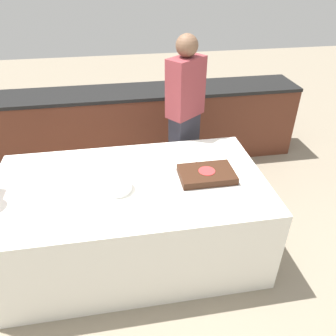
# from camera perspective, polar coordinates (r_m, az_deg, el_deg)

# --- Properties ---
(ground_plane) EXTENTS (14.00, 14.00, 0.00)m
(ground_plane) POSITION_cam_1_polar(r_m,az_deg,el_deg) (3.12, -5.74, -14.08)
(ground_plane) COLOR gray
(back_counter) EXTENTS (4.40, 0.58, 0.92)m
(back_counter) POSITION_cam_1_polar(r_m,az_deg,el_deg) (4.21, -7.98, 7.22)
(back_counter) COLOR #5B2D1E
(back_counter) RESTS_ON ground_plane
(dining_table) EXTENTS (2.16, 1.19, 0.77)m
(dining_table) POSITION_cam_1_polar(r_m,az_deg,el_deg) (2.85, -6.17, -8.79)
(dining_table) COLOR white
(dining_table) RESTS_ON ground_plane
(cake) EXTENTS (0.48, 0.33, 0.07)m
(cake) POSITION_cam_1_polar(r_m,az_deg,el_deg) (2.64, 6.73, -1.12)
(cake) COLOR #B7B2AD
(cake) RESTS_ON dining_table
(plate_stack) EXTENTS (0.23, 0.23, 0.07)m
(plate_stack) POSITION_cam_1_polar(r_m,az_deg,el_deg) (2.52, -8.93, -3.15)
(plate_stack) COLOR white
(plate_stack) RESTS_ON dining_table
(side_plate_near_cake) EXTENTS (0.18, 0.18, 0.00)m
(side_plate_near_cake) POSITION_cam_1_polar(r_m,az_deg,el_deg) (2.88, 3.41, 1.62)
(side_plate_near_cake) COLOR white
(side_plate_near_cake) RESTS_ON dining_table
(person_cutting_cake) EXTENTS (0.41, 0.38, 1.71)m
(person_cutting_cake) POSITION_cam_1_polar(r_m,az_deg,el_deg) (3.32, 2.92, 8.39)
(person_cutting_cake) COLOR #282833
(person_cutting_cake) RESTS_ON ground_plane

